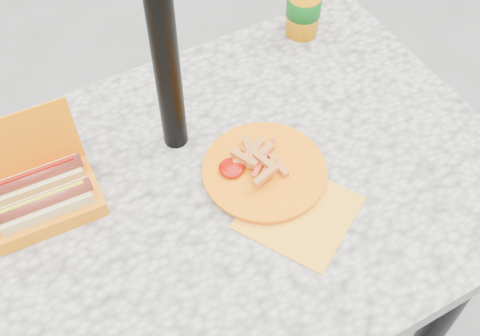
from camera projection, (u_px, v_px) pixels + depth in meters
picnic_table at (214, 224)px, 1.25m from camera, size 1.20×0.80×0.75m
hotdog_box at (42, 195)px, 1.12m from camera, size 0.21×0.18×0.17m
fries_plate at (266, 173)px, 1.18m from camera, size 0.27×0.37×0.05m
soda_cup at (304, 5)px, 1.39m from camera, size 0.08×0.08×0.16m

